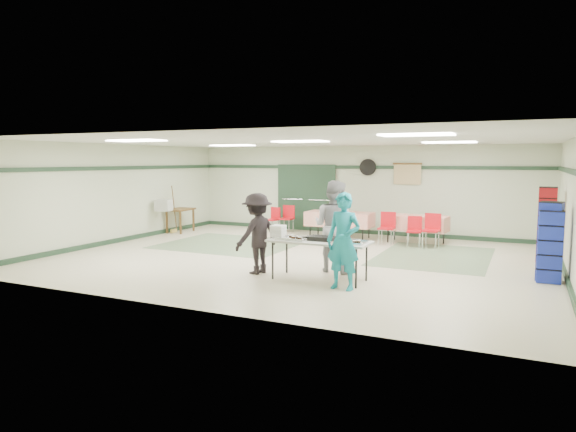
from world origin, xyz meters
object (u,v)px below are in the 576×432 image
at_px(dining_table_b, 340,219).
at_px(crate_stack_blue_a, 550,242).
at_px(volunteer_grey, 334,226).
at_px(broom, 174,209).
at_px(serving_table, 319,243).
at_px(crate_stack_red, 547,225).
at_px(crate_stack_blue_b, 550,246).
at_px(chair_c, 432,227).
at_px(chair_loose_a, 288,216).
at_px(dining_table_a, 416,223).
at_px(office_printer, 164,205).
at_px(chair_b, 387,225).
at_px(chair_a, 414,228).
at_px(chair_loose_b, 274,217).
at_px(chair_d, 336,222).
at_px(volunteer_teal, 343,241).
at_px(printer_table, 180,212).
at_px(volunteer_dark, 257,234).

distance_m(dining_table_b, crate_stack_blue_a, 6.34).
height_order(volunteer_grey, broom, volunteer_grey).
bearing_deg(serving_table, crate_stack_red, 44.37).
distance_m(serving_table, crate_stack_blue_b, 4.26).
height_order(chair_c, chair_loose_a, chair_c).
distance_m(dining_table_a, crate_stack_red, 3.44).
bearing_deg(office_printer, dining_table_a, 0.60).
bearing_deg(volunteer_grey, chair_b, -82.37).
height_order(dining_table_b, crate_stack_blue_b, crate_stack_blue_b).
distance_m(volunteer_grey, chair_loose_a, 5.85).
distance_m(chair_a, crate_stack_blue_b, 4.26).
bearing_deg(volunteer_grey, crate_stack_red, -133.25).
bearing_deg(crate_stack_blue_b, dining_table_a, 131.72).
bearing_deg(dining_table_a, chair_loose_b, -177.61).
bearing_deg(chair_d, chair_loose_a, 159.54).
bearing_deg(crate_stack_blue_a, office_printer, 170.88).
bearing_deg(broom, chair_a, 1.68).
xyz_separation_m(volunteer_grey, chair_b, (0.16, 3.77, -0.39)).
bearing_deg(chair_loose_b, crate_stack_blue_a, -11.17).
distance_m(chair_c, chair_loose_a, 4.73).
relative_size(volunteer_teal, crate_stack_blue_b, 1.27).
height_order(serving_table, chair_a, chair_a).
bearing_deg(crate_stack_red, chair_d, 171.08).
relative_size(chair_a, crate_stack_blue_b, 0.59).
bearing_deg(chair_d, printer_table, -168.35).
xyz_separation_m(dining_table_b, broom, (-5.04, -1.14, 0.19)).
xyz_separation_m(serving_table, volunteer_dark, (-1.34, 0.02, 0.09)).
xyz_separation_m(crate_stack_blue_b, printer_table, (-10.30, 2.57, -0.03)).
height_order(serving_table, crate_stack_red, crate_stack_red).
relative_size(dining_table_a, dining_table_b, 0.91).
relative_size(chair_c, crate_stack_blue_a, 0.60).
bearing_deg(chair_d, office_printer, -159.48).
relative_size(serving_table, crate_stack_blue_a, 1.29).
relative_size(volunteer_grey, chair_b, 2.12).
distance_m(chair_loose_b, office_printer, 3.39).
xyz_separation_m(volunteer_teal, chair_c, (0.67, 5.07, -0.31)).
xyz_separation_m(chair_d, crate_stack_blue_a, (5.24, -2.85, 0.21)).
height_order(chair_c, broom, broom).
xyz_separation_m(chair_b, crate_stack_blue_a, (3.79, -2.85, 0.21)).
distance_m(printer_table, office_printer, 0.85).
height_order(serving_table, volunteer_teal, volunteer_teal).
relative_size(volunteer_teal, crate_stack_red, 1.02).
distance_m(dining_table_b, printer_table, 5.05).
distance_m(chair_c, chair_d, 2.62).
height_order(printer_table, office_printer, office_printer).
relative_size(dining_table_b, chair_d, 2.17).
bearing_deg(office_printer, serving_table, -41.40).
xyz_separation_m(serving_table, chair_c, (1.31, 4.61, -0.17)).
xyz_separation_m(volunteer_dark, chair_d, (0.03, 4.58, -0.27)).
distance_m(volunteer_dark, office_printer, 6.07).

